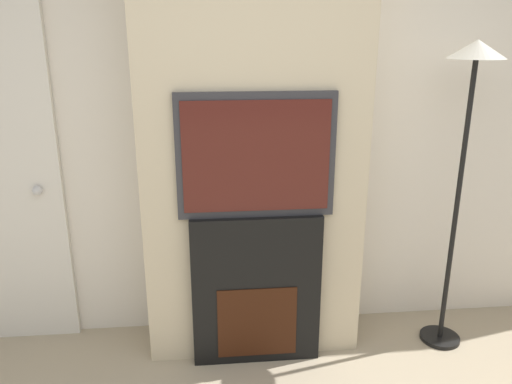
% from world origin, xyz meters
% --- Properties ---
extents(wall_back, '(6.00, 0.06, 2.70)m').
position_xyz_m(wall_back, '(0.00, 2.03, 1.35)').
color(wall_back, silver).
rests_on(wall_back, ground_plane).
extents(chimney_breast, '(1.27, 0.39, 2.70)m').
position_xyz_m(chimney_breast, '(0.00, 1.80, 1.35)').
color(chimney_breast, beige).
rests_on(chimney_breast, ground_plane).
extents(fireplace, '(0.75, 0.15, 0.92)m').
position_xyz_m(fireplace, '(0.00, 1.61, 0.46)').
color(fireplace, black).
rests_on(fireplace, ground_plane).
extents(television, '(0.86, 0.07, 0.69)m').
position_xyz_m(television, '(0.00, 1.60, 1.26)').
color(television, '#2D2D33').
rests_on(television, fireplace).
extents(floor_lamp, '(0.31, 0.31, 1.86)m').
position_xyz_m(floor_lamp, '(1.20, 1.66, 1.48)').
color(floor_lamp, black).
rests_on(floor_lamp, ground_plane).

